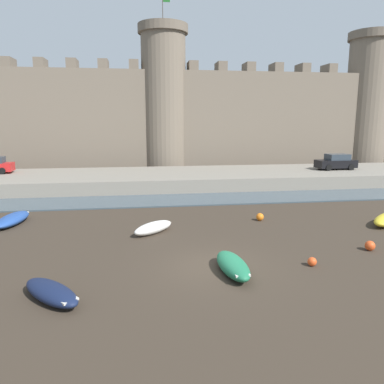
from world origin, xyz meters
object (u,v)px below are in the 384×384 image
Objects in this scene: mooring_buoy_mid_mud at (312,262)px; mooring_buoy_near_channel at (370,246)px; rowboat_midflat_left at (13,219)px; rowboat_near_channel_left at (153,227)px; rowboat_midflat_centre at (51,292)px; mooring_buoy_near_shore at (260,217)px; rowboat_midflat_right at (233,265)px; car_quay_centre_west at (336,162)px.

mooring_buoy_near_channel reaches higher than mooring_buoy_mid_mud.
rowboat_near_channel_left is at bearing -19.88° from rowboat_midflat_left.
rowboat_midflat_centre reaches higher than mooring_buoy_near_shore.
rowboat_midflat_centre is at bearing -139.25° from mooring_buoy_near_shore.
mooring_buoy_near_shore is at bearing 14.24° from rowboat_near_channel_left.
rowboat_midflat_right reaches higher than mooring_buoy_near_shore.
rowboat_midflat_centre is at bearing -135.46° from car_quay_centre_west.
mooring_buoy_mid_mud is at bearing -158.43° from mooring_buoy_near_channel.
rowboat_midflat_right is 0.83× the size of rowboat_midflat_left.
rowboat_near_channel_left reaches higher than mooring_buoy_mid_mud.
mooring_buoy_mid_mud is 25.24m from car_quay_centre_west.
rowboat_midflat_right is 27.56m from car_quay_centre_west.
rowboat_midflat_right is at bearing -127.19° from car_quay_centre_west.
rowboat_midflat_centre is 0.79× the size of rowboat_midflat_left.
mooring_buoy_mid_mud is (10.83, 1.73, -0.12)m from rowboat_midflat_centre.
rowboat_near_channel_left is at bearing 139.10° from mooring_buoy_mid_mud.
rowboat_midflat_left is 7.64× the size of mooring_buoy_near_channel.
rowboat_midflat_centre is 33.34m from car_quay_centre_west.
rowboat_near_channel_left is 6.64× the size of mooring_buoy_mid_mud.
mooring_buoy_mid_mud is (15.48, -9.05, -0.13)m from rowboat_midflat_left.
rowboat_midflat_right reaches higher than rowboat_near_channel_left.
rowboat_midflat_left is 7.75× the size of mooring_buoy_near_shore.
car_quay_centre_west is (19.74, 15.69, 1.70)m from rowboat_near_channel_left.
rowboat_midflat_right is at bearing -166.61° from mooring_buoy_near_channel.
car_quay_centre_west reaches higher than rowboat_near_channel_left.
rowboat_midflat_centre is at bearing -117.52° from rowboat_near_channel_left.
car_quay_centre_west is at bearing 38.48° from rowboat_near_channel_left.
rowboat_midflat_left is at bearing 158.57° from mooring_buoy_near_channel.
car_quay_centre_west is (9.13, 20.12, 1.80)m from mooring_buoy_near_channel.
rowboat_near_channel_left is 7.16m from mooring_buoy_near_shore.
car_quay_centre_west reaches higher than mooring_buoy_near_channel.
rowboat_midflat_right is 6.38× the size of mooring_buoy_near_channel.
rowboat_midflat_centre is 11.75m from rowboat_midflat_left.
mooring_buoy_near_shore reaches higher than mooring_buoy_mid_mud.
mooring_buoy_mid_mud is (6.84, -5.92, -0.14)m from rowboat_near_channel_left.
rowboat_midflat_right is 15.02m from rowboat_midflat_left.
rowboat_midflat_right is 6.47× the size of mooring_buoy_near_shore.
rowboat_near_channel_left is (8.65, -3.13, 0.01)m from rowboat_midflat_left.
car_quay_centre_west is (28.39, 12.57, 1.72)m from rowboat_midflat_left.
rowboat_near_channel_left reaches higher than mooring_buoy_near_channel.
mooring_buoy_mid_mud is (3.72, 0.29, -0.17)m from rowboat_midflat_right.
mooring_buoy_mid_mud is 0.82× the size of mooring_buoy_near_shore.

